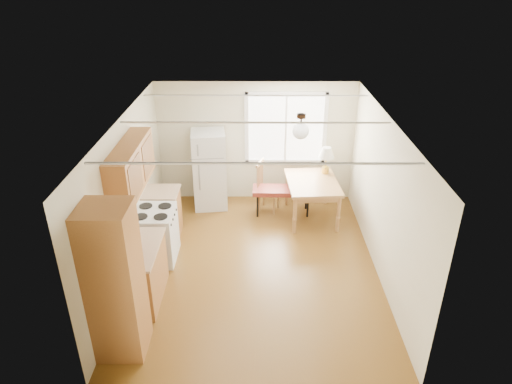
{
  "coord_description": "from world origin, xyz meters",
  "views": [
    {
      "loc": [
        0.05,
        -6.31,
        4.54
      ],
      "look_at": [
        0.01,
        0.43,
        1.15
      ],
      "focal_mm": 32.0,
      "sensor_mm": 36.0,
      "label": 1
    }
  ],
  "objects_px": {
    "refrigerator": "(210,170)",
    "dining_table": "(312,186)",
    "chair": "(264,183)",
    "bench": "(283,191)"
  },
  "relations": [
    {
      "from": "refrigerator",
      "to": "dining_table",
      "type": "height_order",
      "value": "refrigerator"
    },
    {
      "from": "refrigerator",
      "to": "chair",
      "type": "bearing_deg",
      "value": -16.51
    },
    {
      "from": "refrigerator",
      "to": "chair",
      "type": "relative_size",
      "value": 1.53
    },
    {
      "from": "refrigerator",
      "to": "dining_table",
      "type": "bearing_deg",
      "value": -21.2
    },
    {
      "from": "chair",
      "to": "bench",
      "type": "bearing_deg",
      "value": -2.73
    },
    {
      "from": "bench",
      "to": "chair",
      "type": "bearing_deg",
      "value": 160.14
    },
    {
      "from": "chair",
      "to": "dining_table",
      "type": "bearing_deg",
      "value": -1.28
    },
    {
      "from": "chair",
      "to": "refrigerator",
      "type": "bearing_deg",
      "value": -171.23
    },
    {
      "from": "bench",
      "to": "dining_table",
      "type": "bearing_deg",
      "value": -17.44
    },
    {
      "from": "refrigerator",
      "to": "chair",
      "type": "xyz_separation_m",
      "value": [
        1.11,
        -0.19,
        -0.2
      ]
    }
  ]
}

